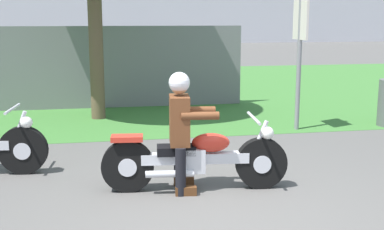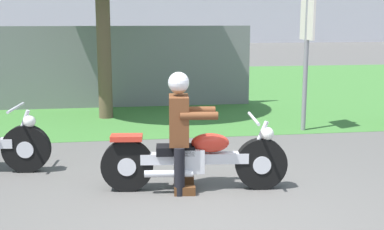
% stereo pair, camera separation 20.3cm
% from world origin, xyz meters
% --- Properties ---
extents(ground, '(120.00, 120.00, 0.00)m').
position_xyz_m(ground, '(0.00, 0.00, 0.00)').
color(ground, '#565451').
extents(grass_verge, '(60.00, 12.00, 0.01)m').
position_xyz_m(grass_verge, '(0.00, 9.48, 0.00)').
color(grass_verge, '#3D7533').
rests_on(grass_verge, ground).
extents(motorcycle_lead, '(2.16, 0.66, 0.86)m').
position_xyz_m(motorcycle_lead, '(-0.01, 0.94, 0.38)').
color(motorcycle_lead, black).
rests_on(motorcycle_lead, ground).
extents(rider_lead, '(0.58, 0.50, 1.38)m').
position_xyz_m(rider_lead, '(-0.18, 0.96, 0.80)').
color(rider_lead, black).
rests_on(rider_lead, ground).
extents(sign_banner, '(0.08, 0.60, 2.60)m').
position_xyz_m(sign_banner, '(2.39, 3.78, 1.72)').
color(sign_banner, gray).
rests_on(sign_banner, ground).
extents(fence_segment, '(7.00, 0.06, 1.80)m').
position_xyz_m(fence_segment, '(-1.36, 6.66, 0.90)').
color(fence_segment, slate).
rests_on(fence_segment, ground).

